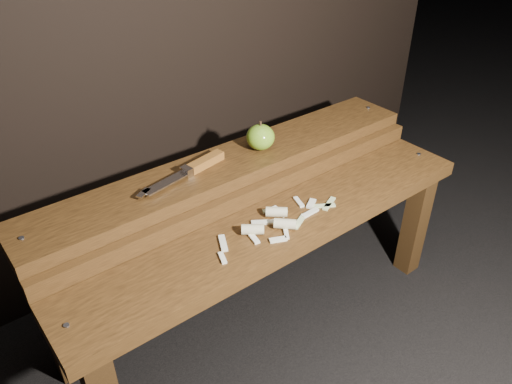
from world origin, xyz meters
TOP-DOWN VIEW (x-y plane):
  - ground at (0.00, 0.00)m, footprint 60.00×60.00m
  - bench_front_tier at (0.00, -0.06)m, footprint 1.20×0.20m
  - bench_rear_tier at (0.00, 0.17)m, footprint 1.20×0.21m
  - apple at (0.10, 0.17)m, footprint 0.08×0.08m
  - knife at (-0.11, 0.18)m, footprint 0.28×0.08m
  - apple_scraps at (-0.03, -0.05)m, footprint 0.39×0.14m

SIDE VIEW (x-z plane):
  - ground at x=0.00m, z-range 0.00..0.00m
  - bench_front_tier at x=0.00m, z-range 0.14..0.56m
  - bench_rear_tier at x=0.00m, z-range 0.16..0.67m
  - apple_scraps at x=-0.03m, z-range 0.42..0.44m
  - knife at x=-0.11m, z-range 0.50..0.52m
  - apple at x=0.10m, z-range 0.49..0.58m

